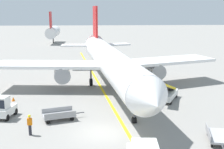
{
  "coord_description": "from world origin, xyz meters",
  "views": [
    {
      "loc": [
        -0.53,
        -22.78,
        9.87
      ],
      "look_at": [
        1.38,
        10.36,
        2.5
      ],
      "focal_mm": 48.57,
      "sensor_mm": 36.0,
      "label": 1
    }
  ],
  "objects_px": {
    "belt_loader_forward_hold": "(167,93)",
    "safety_cone_nose_left": "(13,99)",
    "baggage_tug_near_wing": "(4,108)",
    "baggage_cart_loaded": "(59,115)",
    "airliner": "(110,61)",
    "baggage_cart_empty_trailing": "(218,136)",
    "ground_crew_marshaller": "(145,98)",
    "ground_crew_wing_walker": "(30,124)",
    "safety_cone_wingtip_left": "(154,80)"
  },
  "relations": [
    {
      "from": "airliner",
      "to": "belt_loader_forward_hold",
      "type": "relative_size",
      "value": 7.04
    },
    {
      "from": "baggage_cart_empty_trailing",
      "to": "safety_cone_wingtip_left",
      "type": "distance_m",
      "value": 19.01
    },
    {
      "from": "baggage_tug_near_wing",
      "to": "ground_crew_marshaller",
      "type": "relative_size",
      "value": 1.54
    },
    {
      "from": "baggage_tug_near_wing",
      "to": "baggage_cart_empty_trailing",
      "type": "distance_m",
      "value": 18.48
    },
    {
      "from": "belt_loader_forward_hold",
      "to": "ground_crew_marshaller",
      "type": "bearing_deg",
      "value": -145.37
    },
    {
      "from": "ground_crew_wing_walker",
      "to": "safety_cone_wingtip_left",
      "type": "distance_m",
      "value": 21.45
    },
    {
      "from": "baggage_cart_loaded",
      "to": "safety_cone_wingtip_left",
      "type": "relative_size",
      "value": 8.69
    },
    {
      "from": "baggage_cart_empty_trailing",
      "to": "ground_crew_marshaller",
      "type": "xyz_separation_m",
      "value": [
        -4.11,
        8.58,
        0.44
      ]
    },
    {
      "from": "ground_crew_wing_walker",
      "to": "safety_cone_wingtip_left",
      "type": "bearing_deg",
      "value": 52.19
    },
    {
      "from": "baggage_cart_loaded",
      "to": "baggage_tug_near_wing",
      "type": "bearing_deg",
      "value": 171.16
    },
    {
      "from": "ground_crew_marshaller",
      "to": "ground_crew_wing_walker",
      "type": "distance_m",
      "value": 12.16
    },
    {
      "from": "belt_loader_forward_hold",
      "to": "baggage_cart_loaded",
      "type": "height_order",
      "value": "belt_loader_forward_hold"
    },
    {
      "from": "airliner",
      "to": "safety_cone_wingtip_left",
      "type": "bearing_deg",
      "value": 25.51
    },
    {
      "from": "baggage_cart_loaded",
      "to": "ground_crew_wing_walker",
      "type": "height_order",
      "value": "ground_crew_wing_walker"
    },
    {
      "from": "belt_loader_forward_hold",
      "to": "safety_cone_wingtip_left",
      "type": "relative_size",
      "value": 11.4
    },
    {
      "from": "ground_crew_marshaller",
      "to": "safety_cone_nose_left",
      "type": "relative_size",
      "value": 3.86
    },
    {
      "from": "belt_loader_forward_hold",
      "to": "ground_crew_marshaller",
      "type": "xyz_separation_m",
      "value": [
        -2.69,
        -1.86,
        0.13
      ]
    },
    {
      "from": "airliner",
      "to": "belt_loader_forward_hold",
      "type": "bearing_deg",
      "value": -43.31
    },
    {
      "from": "airliner",
      "to": "safety_cone_wingtip_left",
      "type": "xyz_separation_m",
      "value": [
        6.14,
        2.93,
        -3.2
      ]
    },
    {
      "from": "belt_loader_forward_hold",
      "to": "safety_cone_wingtip_left",
      "type": "distance_m",
      "value": 8.54
    },
    {
      "from": "ground_crew_marshaller",
      "to": "safety_cone_nose_left",
      "type": "height_order",
      "value": "ground_crew_marshaller"
    },
    {
      "from": "airliner",
      "to": "baggage_tug_near_wing",
      "type": "height_order",
      "value": "airliner"
    },
    {
      "from": "ground_crew_marshaller",
      "to": "ground_crew_wing_walker",
      "type": "xyz_separation_m",
      "value": [
        -10.25,
        -6.56,
        0.0
      ]
    },
    {
      "from": "ground_crew_marshaller",
      "to": "safety_cone_wingtip_left",
      "type": "bearing_deg",
      "value": 74.39
    },
    {
      "from": "baggage_tug_near_wing",
      "to": "baggage_cart_loaded",
      "type": "height_order",
      "value": "baggage_tug_near_wing"
    },
    {
      "from": "baggage_cart_empty_trailing",
      "to": "baggage_tug_near_wing",
      "type": "bearing_deg",
      "value": 160.98
    },
    {
      "from": "airliner",
      "to": "ground_crew_wing_walker",
      "type": "distance_m",
      "value": 15.86
    },
    {
      "from": "airliner",
      "to": "ground_crew_marshaller",
      "type": "distance_m",
      "value": 8.51
    },
    {
      "from": "baggage_tug_near_wing",
      "to": "safety_cone_nose_left",
      "type": "distance_m",
      "value": 5.24
    },
    {
      "from": "belt_loader_forward_hold",
      "to": "safety_cone_nose_left",
      "type": "distance_m",
      "value": 16.64
    },
    {
      "from": "safety_cone_nose_left",
      "to": "safety_cone_wingtip_left",
      "type": "xyz_separation_m",
      "value": [
        16.83,
        7.79,
        0.0
      ]
    },
    {
      "from": "baggage_tug_near_wing",
      "to": "belt_loader_forward_hold",
      "type": "xyz_separation_m",
      "value": [
        16.05,
        4.42,
        -0.15
      ]
    },
    {
      "from": "ground_crew_marshaller",
      "to": "baggage_cart_empty_trailing",
      "type": "bearing_deg",
      "value": -64.41
    },
    {
      "from": "safety_cone_nose_left",
      "to": "airliner",
      "type": "bearing_deg",
      "value": 24.45
    },
    {
      "from": "safety_cone_nose_left",
      "to": "baggage_cart_empty_trailing",
      "type": "bearing_deg",
      "value": -31.79
    },
    {
      "from": "baggage_tug_near_wing",
      "to": "safety_cone_wingtip_left",
      "type": "xyz_separation_m",
      "value": [
        16.26,
        12.94,
        -0.71
      ]
    },
    {
      "from": "ground_crew_marshaller",
      "to": "safety_cone_nose_left",
      "type": "xyz_separation_m",
      "value": [
        -13.92,
        2.6,
        -0.69
      ]
    },
    {
      "from": "airliner",
      "to": "ground_crew_marshaller",
      "type": "height_order",
      "value": "airliner"
    },
    {
      "from": "baggage_tug_near_wing",
      "to": "airliner",
      "type": "bearing_deg",
      "value": 44.71
    },
    {
      "from": "ground_crew_wing_walker",
      "to": "ground_crew_marshaller",
      "type": "bearing_deg",
      "value": 32.61
    },
    {
      "from": "baggage_tug_near_wing",
      "to": "ground_crew_wing_walker",
      "type": "distance_m",
      "value": 5.06
    },
    {
      "from": "airliner",
      "to": "baggage_cart_loaded",
      "type": "distance_m",
      "value": 12.3
    },
    {
      "from": "airliner",
      "to": "ground_crew_wing_walker",
      "type": "xyz_separation_m",
      "value": [
        -7.01,
        -14.01,
        -2.51
      ]
    },
    {
      "from": "belt_loader_forward_hold",
      "to": "safety_cone_wingtip_left",
      "type": "bearing_deg",
      "value": 88.61
    },
    {
      "from": "baggage_tug_near_wing",
      "to": "belt_loader_forward_hold",
      "type": "distance_m",
      "value": 16.65
    },
    {
      "from": "airliner",
      "to": "safety_cone_nose_left",
      "type": "distance_m",
      "value": 12.16
    },
    {
      "from": "baggage_cart_loaded",
      "to": "ground_crew_marshaller",
      "type": "relative_size",
      "value": 2.25
    },
    {
      "from": "baggage_cart_empty_trailing",
      "to": "belt_loader_forward_hold",
      "type": "bearing_deg",
      "value": 97.72
    },
    {
      "from": "baggage_cart_empty_trailing",
      "to": "safety_cone_nose_left",
      "type": "bearing_deg",
      "value": 148.21
    },
    {
      "from": "airliner",
      "to": "belt_loader_forward_hold",
      "type": "distance_m",
      "value": 8.57
    }
  ]
}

